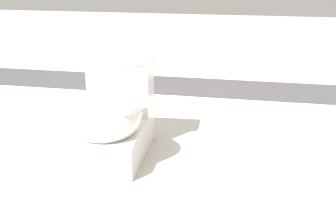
{
  "coord_description": "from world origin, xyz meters",
  "views": [
    {
      "loc": [
        2.41,
        0.87,
        0.98
      ],
      "look_at": [
        0.22,
        0.38,
        0.3
      ],
      "focal_mm": 50.0,
      "sensor_mm": 36.0,
      "label": 1
    }
  ],
  "objects": [
    {
      "name": "ground_plane",
      "position": [
        0.0,
        0.0,
        0.0
      ],
      "size": [
        14.0,
        14.0,
        0.0
      ],
      "primitive_type": "plane",
      "color": "#B7B2A8"
    },
    {
      "name": "gravel_strip",
      "position": [
        -1.28,
        0.5,
        0.01
      ],
      "size": [
        0.56,
        8.0,
        0.01
      ],
      "primitive_type": "cube",
      "color": "#423F44",
      "rests_on": "ground"
    },
    {
      "name": "toilet",
      "position": [
        0.23,
        0.08,
        0.22
      ],
      "size": [
        0.66,
        0.42,
        0.52
      ],
      "rotation": [
        0.0,
        0.0,
        0.07
      ],
      "color": "white",
      "rests_on": "ground"
    }
  ]
}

